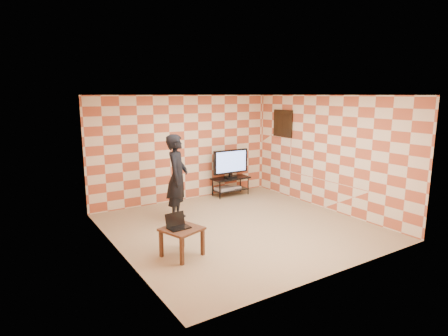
% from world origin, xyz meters
% --- Properties ---
extents(floor, '(5.00, 5.00, 0.00)m').
position_xyz_m(floor, '(0.00, 0.00, 0.00)').
color(floor, tan).
rests_on(floor, ground).
extents(wall_back, '(5.00, 0.02, 2.70)m').
position_xyz_m(wall_back, '(0.00, 2.50, 1.35)').
color(wall_back, beige).
rests_on(wall_back, ground).
extents(wall_front, '(5.00, 0.02, 2.70)m').
position_xyz_m(wall_front, '(0.00, -2.50, 1.35)').
color(wall_front, beige).
rests_on(wall_front, ground).
extents(wall_left, '(0.02, 5.00, 2.70)m').
position_xyz_m(wall_left, '(-2.50, 0.00, 1.35)').
color(wall_left, beige).
rests_on(wall_left, ground).
extents(wall_right, '(0.02, 5.00, 2.70)m').
position_xyz_m(wall_right, '(2.50, 0.00, 1.35)').
color(wall_right, beige).
rests_on(wall_right, ground).
extents(ceiling, '(5.00, 5.00, 0.02)m').
position_xyz_m(ceiling, '(0.00, 0.00, 2.70)').
color(ceiling, white).
rests_on(ceiling, wall_back).
extents(wall_art, '(0.04, 0.72, 0.72)m').
position_xyz_m(wall_art, '(2.47, 1.55, 1.95)').
color(wall_art, black).
rests_on(wall_art, wall_right).
extents(tv_stand, '(1.04, 0.47, 0.50)m').
position_xyz_m(tv_stand, '(1.21, 2.17, 0.37)').
color(tv_stand, black).
rests_on(tv_stand, floor).
extents(tv, '(1.05, 0.20, 0.76)m').
position_xyz_m(tv, '(1.21, 2.17, 0.92)').
color(tv, black).
rests_on(tv, tv_stand).
extents(dvd_player, '(0.49, 0.38, 0.08)m').
position_xyz_m(dvd_player, '(1.02, 2.19, 0.21)').
color(dvd_player, '#ADADB0').
rests_on(dvd_player, tv_stand).
extents(game_console, '(0.24, 0.18, 0.05)m').
position_xyz_m(game_console, '(1.42, 2.19, 0.20)').
color(game_console, silver).
rests_on(game_console, tv_stand).
extents(side_table, '(0.75, 0.75, 0.50)m').
position_xyz_m(side_table, '(-1.64, -0.65, 0.41)').
color(side_table, '#3E1D12').
rests_on(side_table, floor).
extents(laptop, '(0.38, 0.31, 0.24)m').
position_xyz_m(laptop, '(-1.69, -0.59, 0.55)').
color(laptop, black).
rests_on(laptop, side_table).
extents(person, '(0.78, 0.82, 1.88)m').
position_xyz_m(person, '(-0.86, 1.14, 0.94)').
color(person, black).
rests_on(person, floor).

